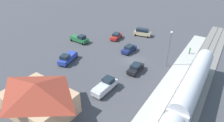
# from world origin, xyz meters

# --- Properties ---
(ground_plane) EXTENTS (200.00, 200.00, 0.00)m
(ground_plane) POSITION_xyz_m (0.00, 0.00, 0.00)
(ground_plane) COLOR #424247
(railway_track) EXTENTS (4.80, 70.00, 0.30)m
(railway_track) POSITION_xyz_m (-14.00, 0.00, 0.09)
(railway_track) COLOR slate
(railway_track) RESTS_ON ground
(platform) EXTENTS (3.20, 46.00, 0.30)m
(platform) POSITION_xyz_m (-10.00, 0.00, 0.15)
(platform) COLOR #B7B2A8
(platform) RESTS_ON ground
(station_building) EXTENTS (10.75, 7.83, 5.40)m
(station_building) POSITION_xyz_m (4.00, 22.00, 2.81)
(station_building) COLOR tan
(station_building) RESTS_ON ground
(pedestrian_on_platform) EXTENTS (0.36, 0.36, 1.71)m
(pedestrian_on_platform) POSITION_xyz_m (-10.01, -9.87, 1.28)
(pedestrian_on_platform) COLOR #333338
(pedestrian_on_platform) RESTS_ON platform
(pickup_silver) EXTENTS (2.13, 5.46, 2.14)m
(pickup_silver) POSITION_xyz_m (-1.06, 12.37, 1.03)
(pickup_silver) COLOR silver
(pickup_silver) RESTS_ON ground
(pickup_blue) EXTENTS (3.19, 5.71, 2.14)m
(pickup_blue) POSITION_xyz_m (11.84, 8.70, 1.03)
(pickup_blue) COLOR #283D9E
(pickup_blue) RESTS_ON ground
(sedan_black) EXTENTS (1.91, 4.53, 1.74)m
(sedan_black) POSITION_xyz_m (-2.66, 3.90, 0.88)
(sedan_black) COLOR black
(sedan_black) RESTS_ON ground
(sedan_red) EXTENTS (2.53, 4.73, 1.74)m
(sedan_red) POSITION_xyz_m (9.88, -8.39, 0.88)
(sedan_red) COLOR red
(sedan_red) RESTS_ON ground
(suv_tan) EXTENTS (5.15, 2.99, 2.22)m
(suv_tan) POSITION_xyz_m (4.70, -14.70, 1.15)
(suv_tan) COLOR #C6B284
(suv_tan) RESTS_ON ground
(pickup_green) EXTENTS (5.48, 2.66, 2.14)m
(pickup_green) POSITION_xyz_m (17.10, -0.93, 1.03)
(pickup_green) COLOR #236638
(pickup_green) RESTS_ON ground
(sedan_navy) EXTENTS (2.06, 4.58, 1.74)m
(sedan_navy) POSITION_xyz_m (2.80, -3.21, 0.88)
(sedan_navy) COLOR navy
(sedan_navy) RESTS_ON ground
(light_pole_near_platform) EXTENTS (0.44, 0.44, 7.98)m
(light_pole_near_platform) POSITION_xyz_m (-7.20, -1.82, 5.00)
(light_pole_near_platform) COLOR #515156
(light_pole_near_platform) RESTS_ON ground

